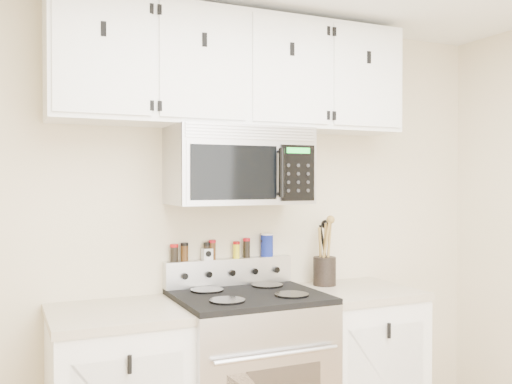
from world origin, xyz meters
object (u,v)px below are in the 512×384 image
Objects in this scene: salt_canister at (267,245)px; microwave at (239,166)px; utensil_crock at (325,269)px; range at (248,380)px.

microwave is at bearing -147.24° from salt_canister.
microwave is at bearing -174.85° from utensil_crock.
range is 0.78m from salt_canister.
salt_canister is at bearing 49.37° from range.
microwave reaches higher than salt_canister.
range is at bearing -90.23° from microwave.
salt_canister reaches higher than range.
range is 2.77× the size of utensil_crock.
microwave is at bearing 89.77° from range.
range is 8.06× the size of salt_canister.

